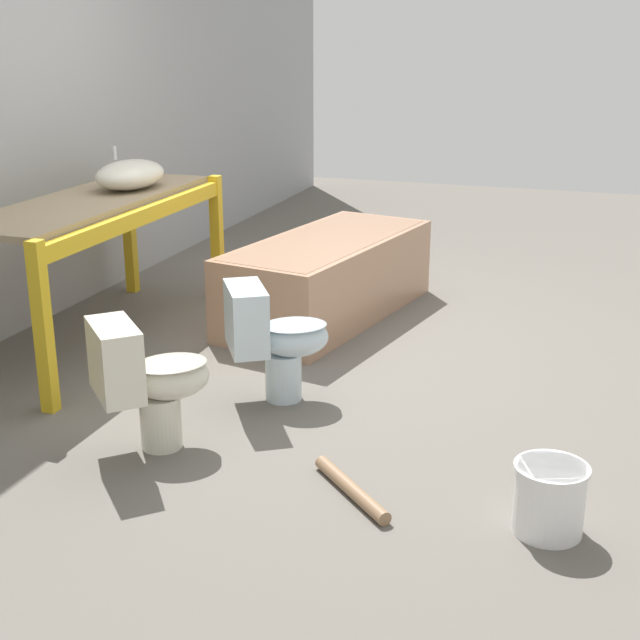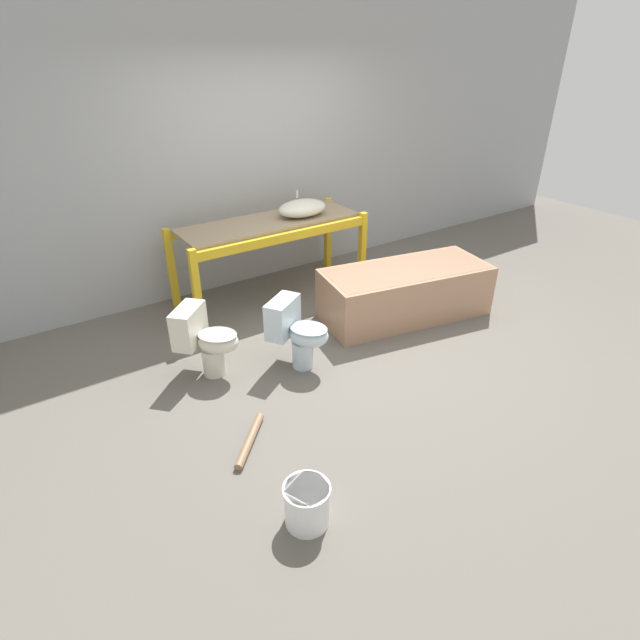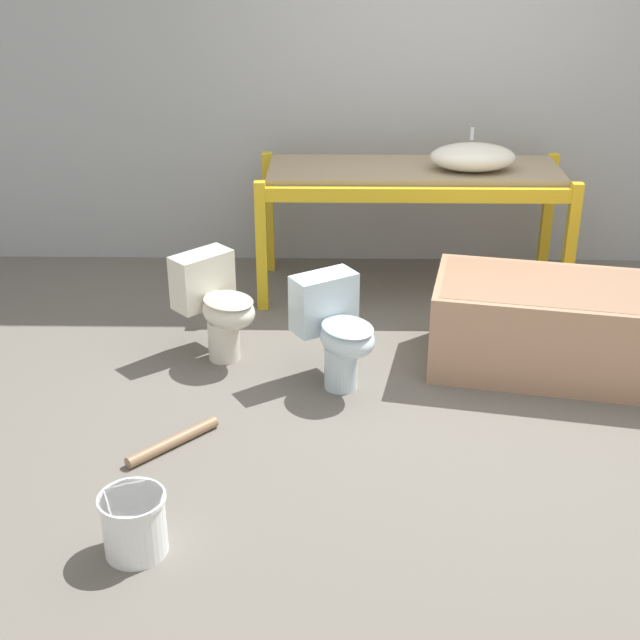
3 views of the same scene
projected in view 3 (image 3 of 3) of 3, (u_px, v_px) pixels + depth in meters
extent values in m
plane|color=#666059|center=(456.00, 371.00, 5.12)|extent=(12.00, 12.00, 0.00)
cube|color=#9EA0A3|center=(439.00, 37.00, 6.04)|extent=(10.80, 0.08, 3.20)
cube|color=gold|center=(262.00, 247.00, 5.72)|extent=(0.07, 0.07, 0.87)
cube|color=gold|center=(570.00, 248.00, 5.69)|extent=(0.07, 0.07, 0.87)
cube|color=gold|center=(269.00, 213.00, 6.33)|extent=(0.07, 0.07, 0.87)
cube|color=gold|center=(547.00, 214.00, 6.30)|extent=(0.07, 0.07, 0.87)
cube|color=gold|center=(418.00, 195.00, 5.55)|extent=(1.98, 0.06, 0.09)
cube|color=gold|center=(410.00, 165.00, 6.16)|extent=(1.98, 0.06, 0.09)
cube|color=#998466|center=(414.00, 170.00, 5.83)|extent=(1.91, 0.61, 0.04)
ellipsoid|color=silver|center=(473.00, 157.00, 5.72)|extent=(0.55, 0.36, 0.17)
cylinder|color=silver|center=(472.00, 134.00, 5.75)|extent=(0.02, 0.02, 0.08)
cube|color=tan|center=(585.00, 330.00, 5.02)|extent=(1.80, 1.02, 0.52)
cube|color=#977056|center=(588.00, 306.00, 4.96)|extent=(1.70, 0.92, 0.22)
cylinder|color=silver|center=(341.00, 367.00, 4.91)|extent=(0.19, 0.19, 0.25)
ellipsoid|color=silver|center=(347.00, 338.00, 4.77)|extent=(0.42, 0.44, 0.19)
ellipsoid|color=#9FAFB7|center=(347.00, 327.00, 4.74)|extent=(0.40, 0.42, 0.03)
cube|color=silver|center=(324.00, 302.00, 4.91)|extent=(0.39, 0.34, 0.32)
cylinder|color=silver|center=(224.00, 339.00, 5.21)|extent=(0.19, 0.19, 0.25)
ellipsoid|color=silver|center=(229.00, 311.00, 5.09)|extent=(0.44, 0.44, 0.19)
ellipsoid|color=#B3AF9F|center=(228.00, 300.00, 5.06)|extent=(0.42, 0.42, 0.03)
cube|color=silver|center=(202.00, 279.00, 5.19)|extent=(0.38, 0.37, 0.32)
cylinder|color=white|center=(134.00, 524.00, 3.66)|extent=(0.26, 0.26, 0.27)
cylinder|color=white|center=(131.00, 499.00, 3.60)|extent=(0.28, 0.28, 0.02)
cylinder|color=#8C6B4C|center=(173.00, 442.00, 4.41)|extent=(0.41, 0.42, 0.06)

